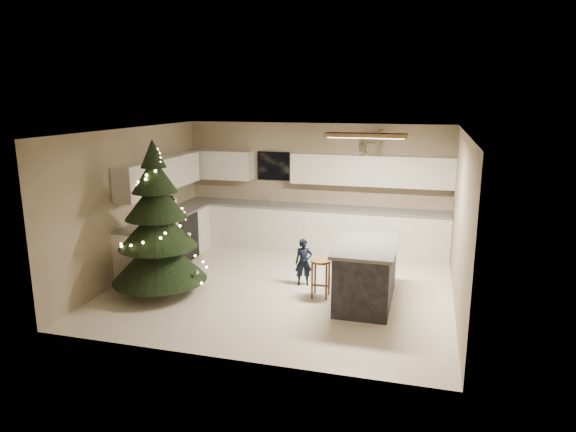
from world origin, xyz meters
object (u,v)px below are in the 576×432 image
object	(u,v)px
island	(366,272)
toddler	(304,262)
bar_stool	(321,269)
christmas_tree	(158,232)
rocking_horse	(371,141)

from	to	relation	value
island	toddler	xyz separation A→B (m)	(-1.10, 0.44, -0.08)
island	bar_stool	bearing A→B (deg)	-179.47
bar_stool	christmas_tree	world-z (taller)	christmas_tree
christmas_tree	toddler	world-z (taller)	christmas_tree
island	rocking_horse	size ratio (longest dim) A/B	2.51
bar_stool	christmas_tree	distance (m)	2.66
island	bar_stool	xyz separation A→B (m)	(-0.72, -0.01, -0.01)
bar_stool	toddler	distance (m)	0.60
island	toddler	bearing A→B (deg)	158.11
toddler	rocking_horse	size ratio (longest dim) A/B	1.18
island	christmas_tree	bearing A→B (deg)	-170.97
toddler	island	bearing A→B (deg)	-39.55
island	rocking_horse	bearing A→B (deg)	96.29
toddler	christmas_tree	bearing A→B (deg)	-173.66
christmas_tree	rocking_horse	bearing A→B (deg)	45.89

